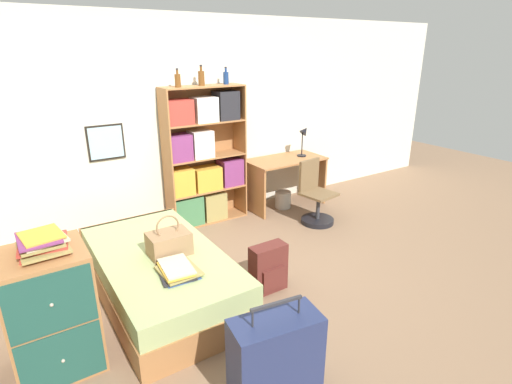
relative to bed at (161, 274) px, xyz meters
The scene contains 17 objects.
ground_plane 0.69m from the bed, ahead, with size 14.00×14.00×0.00m, color #84664C.
wall_back 1.99m from the bed, 67.29° to the left, with size 10.00×0.09×2.60m.
bed is the anchor object (origin of this frame).
handbag 0.35m from the bed, 45.89° to the right, with size 0.36×0.26×0.38m.
book_stack_on_bed 0.51m from the bed, 89.77° to the right, with size 0.34×0.40×0.07m.
suitcase 1.53m from the bed, 81.57° to the right, with size 0.63×0.36×0.73m.
dresser 1.06m from the bed, 154.93° to the right, with size 0.56×0.55×0.92m.
magazine_pile_on_dresser 1.26m from the bed, 155.40° to the right, with size 0.33×0.37×0.12m.
bookcase 1.83m from the bed, 50.43° to the left, with size 1.05×0.33×1.77m.
bottle_green 2.24m from the bed, 57.45° to the left, with size 0.07×0.07×0.21m.
bottle_brown 2.41m from the bed, 49.41° to the left, with size 0.08×0.08×0.24m.
bottle_clear 2.58m from the bed, 42.02° to the left, with size 0.07×0.07×0.21m.
desk 2.65m from the bed, 27.09° to the left, with size 1.12×0.60×0.71m.
desk_lamp 3.02m from the bed, 24.02° to the left, with size 0.18×0.13×0.45m.
desk_chair 2.37m from the bed, 12.01° to the left, with size 0.45×0.45×0.83m.
backpack 1.01m from the bed, 28.51° to the right, with size 0.35×0.19×0.47m.
waste_bin 2.54m from the bed, 26.64° to the left, with size 0.23×0.23×0.24m.
Camera 1 is at (-1.67, -3.16, 2.21)m, focal length 28.00 mm.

